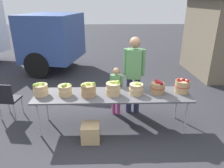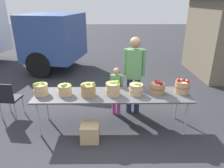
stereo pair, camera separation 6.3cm
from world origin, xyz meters
The scene contains 13 objects.
ground_plane centered at (0.00, 0.00, 0.00)m, with size 40.00×40.00×0.00m, color #2D2D33.
market_table centered at (0.00, 0.00, 0.72)m, with size 3.10×0.76×0.75m.
apple_basket_green_0 centered at (-1.42, 0.01, 0.87)m, with size 0.30×0.30×0.27m.
apple_basket_green_1 centered at (-0.93, -0.01, 0.87)m, with size 0.28×0.28×0.26m.
apple_basket_green_2 centered at (-0.47, -0.05, 0.88)m, with size 0.31×0.31×0.29m.
apple_basket_green_3 centered at (0.02, -0.02, 0.89)m, with size 0.30×0.30×0.30m.
apple_basket_green_4 centered at (0.47, 0.00, 0.87)m, with size 0.28×0.28×0.26m.
apple_basket_red_0 centered at (0.92, 0.05, 0.87)m, with size 0.29×0.29×0.28m.
apple_basket_red_1 centered at (1.41, 0.06, 0.89)m, with size 0.30×0.30×0.31m.
vendor_adult centered at (0.50, 0.60, 1.05)m, with size 0.47×0.30×1.79m.
child_customer centered at (0.10, 0.52, 0.67)m, with size 0.28×0.22×1.14m.
folding_chair centered at (-2.29, 0.40, 0.51)m, with size 0.45×0.45×0.86m.
produce_crate centered at (-0.43, -0.46, 0.17)m, with size 0.34×0.34×0.34m, color tan.
Camera 1 is at (-0.12, -3.78, 2.50)m, focal length 33.41 mm.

